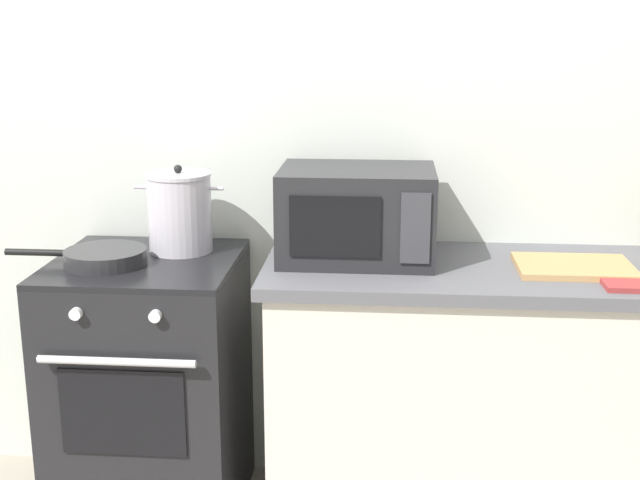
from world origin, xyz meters
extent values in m
cube|color=silver|center=(0.30, 0.97, 1.25)|extent=(4.40, 0.10, 2.50)
cube|color=beige|center=(0.90, 0.62, 0.44)|extent=(1.64, 0.56, 0.88)
cube|color=#59595E|center=(0.90, 0.62, 0.90)|extent=(1.70, 0.60, 0.04)
cube|color=black|center=(-0.35, 0.60, 0.45)|extent=(0.60, 0.60, 0.90)
cube|color=black|center=(-0.35, 0.60, 0.91)|extent=(0.60, 0.60, 0.02)
cube|color=black|center=(-0.35, 0.30, 0.52)|extent=(0.39, 0.01, 0.28)
cylinder|color=silver|center=(-0.35, 0.27, 0.70)|extent=(0.48, 0.02, 0.02)
cylinder|color=silver|center=(-0.47, 0.29, 0.84)|extent=(0.04, 0.02, 0.04)
cylinder|color=silver|center=(-0.23, 0.29, 0.84)|extent=(0.04, 0.02, 0.04)
cylinder|color=silver|center=(-0.25, 0.72, 1.05)|extent=(0.21, 0.21, 0.26)
cylinder|color=silver|center=(-0.25, 0.72, 1.18)|extent=(0.22, 0.22, 0.01)
sphere|color=black|center=(-0.25, 0.72, 1.20)|extent=(0.03, 0.03, 0.03)
cylinder|color=silver|center=(-0.38, 0.72, 1.14)|extent=(0.05, 0.01, 0.01)
cylinder|color=silver|center=(-0.13, 0.72, 1.14)|extent=(0.05, 0.01, 0.01)
cylinder|color=#28282B|center=(-0.46, 0.54, 0.95)|extent=(0.26, 0.26, 0.05)
cylinder|color=black|center=(-0.69, 0.54, 0.96)|extent=(0.20, 0.02, 0.02)
cube|color=#232326|center=(0.34, 0.68, 1.07)|extent=(0.50, 0.36, 0.30)
cube|color=black|center=(0.28, 0.50, 1.07)|extent=(0.28, 0.01, 0.19)
cube|color=#38383D|center=(0.53, 0.50, 1.07)|extent=(0.09, 0.01, 0.22)
cube|color=tan|center=(1.03, 0.60, 0.93)|extent=(0.36, 0.26, 0.02)
cube|color=#993333|center=(1.17, 0.44, 0.93)|extent=(0.18, 0.14, 0.02)
camera|label=1|loc=(0.45, -1.99, 1.68)|focal=47.15mm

